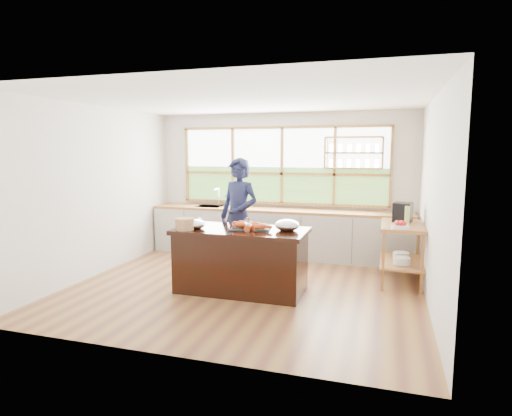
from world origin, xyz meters
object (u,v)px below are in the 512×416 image
at_px(espresso_machine, 403,212).
at_px(wicker_basket, 185,224).
at_px(island, 241,260).
at_px(cook, 239,217).

bearing_deg(espresso_machine, wicker_basket, -137.42).
xyz_separation_m(island, wicker_basket, (-0.73, -0.29, 0.53)).
xyz_separation_m(island, espresso_machine, (2.19, 1.31, 0.59)).
bearing_deg(island, wicker_basket, -158.36).
relative_size(espresso_machine, wicker_basket, 1.17).
height_order(cook, espresso_machine, cook).
xyz_separation_m(espresso_machine, wicker_basket, (-2.92, -1.60, -0.07)).
height_order(island, wicker_basket, wicker_basket).
bearing_deg(wicker_basket, cook, 68.68).
bearing_deg(cook, island, -51.53).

